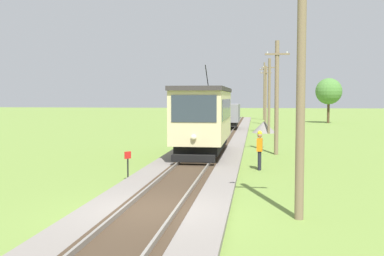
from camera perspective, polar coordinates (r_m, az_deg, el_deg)
name	(u,v)px	position (r m, az deg, el deg)	size (l,w,h in m)	color
ground_plane	(152,216)	(12.95, -4.97, -10.88)	(260.00, 260.00, 0.00)	olive
track_ballast	(152,213)	(12.93, -4.97, -10.50)	(4.20, 120.00, 0.18)	gray
sleeper_bed	(152,210)	(12.90, -4.98, -10.09)	(2.04, 120.00, 0.01)	#423323
rail_left	(127,206)	(13.07, -8.10, -9.64)	(0.07, 120.00, 0.14)	gray
rail_right	(178,208)	(12.75, -1.77, -9.95)	(0.07, 120.00, 0.14)	gray
red_tram	(204,117)	(24.95, 1.46, 1.32)	(2.60, 8.54, 4.79)	beige
freight_car	(227,115)	(45.40, 4.38, 1.64)	(2.40, 5.20, 2.31)	slate
utility_pole_foreground	(301,82)	(12.55, 13.40, 5.57)	(1.40, 0.29, 7.19)	#7A664C
utility_pole_near_tram	(277,96)	(26.75, 10.50, 3.94)	(1.40, 0.50, 6.54)	#7A664C
utility_pole_mid	(269,95)	(41.78, 9.58, 4.05)	(1.40, 0.51, 6.77)	#7A664C
utility_pole_far	(266,94)	(55.90, 9.17, 4.14)	(1.40, 0.55, 7.07)	#7A664C
utility_pole_distant	(264,91)	(67.44, 8.97, 4.62)	(1.40, 0.67, 8.33)	#7A664C
trackside_signal_marker	(128,165)	(18.08, -7.99, -4.53)	(0.21, 0.21, 1.18)	black
gravel_pile	(264,127)	(42.96, 8.94, 0.13)	(2.22, 2.22, 1.09)	gray
track_worker	(260,148)	(20.90, 8.42, -2.53)	(0.27, 0.40, 1.78)	black
tree_right_near	(329,91)	(60.82, 16.66, 4.38)	(3.33, 3.33, 5.72)	#4C3823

